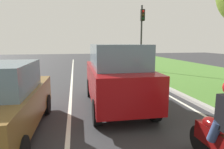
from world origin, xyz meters
TOP-DOWN VIEW (x-y plane):
  - ground_plane at (0.00, 14.00)m, footprint 60.00×60.00m
  - lane_line_center at (-0.70, 14.00)m, footprint 0.12×32.00m
  - lane_line_right_edge at (3.60, 14.00)m, footprint 0.12×32.00m
  - grass_verge_right at (8.50, 14.00)m, footprint 9.00×48.00m
  - curb_right at (4.10, 14.00)m, footprint 0.24×48.00m
  - car_suv_ahead at (0.99, 9.15)m, footprint 2.02×4.52m
  - car_sedan_left_lane at (-2.30, 7.41)m, footprint 1.92×4.34m
  - traffic_light_near_right at (4.96, 17.86)m, footprint 0.32×0.50m

SIDE VIEW (x-z plane):
  - ground_plane at x=0.00m, z-range 0.00..0.00m
  - lane_line_center at x=-0.70m, z-range 0.00..0.01m
  - lane_line_right_edge at x=3.60m, z-range 0.00..0.01m
  - grass_verge_right at x=8.50m, z-range 0.00..0.06m
  - curb_right at x=4.10m, z-range 0.00..0.12m
  - car_sedan_left_lane at x=-2.30m, z-range -0.01..1.85m
  - car_suv_ahead at x=0.99m, z-range 0.03..2.31m
  - traffic_light_near_right at x=4.96m, z-range 0.88..6.18m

